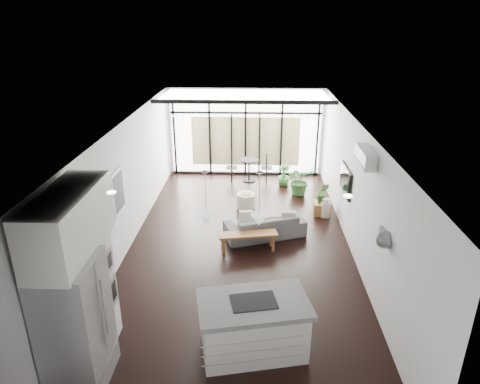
# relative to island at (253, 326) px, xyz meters

# --- Properties ---
(floor) EXTENTS (5.00, 10.00, 0.00)m
(floor) POSITION_rel_island_xyz_m (-0.34, 3.19, -0.46)
(floor) COLOR black
(floor) RESTS_ON ground
(ceiling) EXTENTS (5.00, 10.00, 0.00)m
(ceiling) POSITION_rel_island_xyz_m (-0.34, 3.19, 2.34)
(ceiling) COLOR white
(ceiling) RESTS_ON ground
(wall_left) EXTENTS (0.02, 10.00, 2.80)m
(wall_left) POSITION_rel_island_xyz_m (-2.84, 3.19, 0.94)
(wall_left) COLOR silver
(wall_left) RESTS_ON ground
(wall_right) EXTENTS (0.02, 10.00, 2.80)m
(wall_right) POSITION_rel_island_xyz_m (2.16, 3.19, 0.94)
(wall_right) COLOR silver
(wall_right) RESTS_ON ground
(wall_back) EXTENTS (5.00, 0.02, 2.80)m
(wall_back) POSITION_rel_island_xyz_m (-0.34, 8.19, 0.94)
(wall_back) COLOR silver
(wall_back) RESTS_ON ground
(wall_front) EXTENTS (5.00, 0.02, 2.80)m
(wall_front) POSITION_rel_island_xyz_m (-0.34, -1.81, 0.94)
(wall_front) COLOR silver
(wall_front) RESTS_ON ground
(glazing) EXTENTS (5.00, 0.20, 2.80)m
(glazing) POSITION_rel_island_xyz_m (-0.34, 8.07, 0.94)
(glazing) COLOR black
(glazing) RESTS_ON ground
(skylight) EXTENTS (4.70, 1.90, 0.06)m
(skylight) POSITION_rel_island_xyz_m (-0.34, 7.19, 2.31)
(skylight) COLOR white
(skylight) RESTS_ON ceiling
(neighbour_building) EXTENTS (3.50, 0.02, 1.60)m
(neighbour_building) POSITION_rel_island_xyz_m (-0.34, 8.14, 0.64)
(neighbour_building) COLOR beige
(neighbour_building) RESTS_ON ground
(island) EXTENTS (1.84, 1.31, 0.92)m
(island) POSITION_rel_island_xyz_m (0.00, 0.00, 0.00)
(island) COLOR silver
(island) RESTS_ON floor
(cooktop) EXTENTS (0.76, 0.58, 0.01)m
(cooktop) POSITION_rel_island_xyz_m (0.00, 0.00, 0.46)
(cooktop) COLOR black
(cooktop) RESTS_ON island
(fridge) EXTENTS (0.76, 0.94, 1.95)m
(fridge) POSITION_rel_island_xyz_m (-2.44, -0.66, 0.52)
(fridge) COLOR #98999E
(fridge) RESTS_ON floor
(appliance_column) EXTENTS (0.56, 0.59, 2.18)m
(appliance_column) POSITION_rel_island_xyz_m (-2.49, 0.14, 0.63)
(appliance_column) COLOR silver
(appliance_column) RESTS_ON floor
(upper_cabinets) EXTENTS (0.62, 1.75, 0.86)m
(upper_cabinets) POSITION_rel_island_xyz_m (-2.46, -0.31, 1.89)
(upper_cabinets) COLOR silver
(upper_cabinets) RESTS_ON wall_left
(pendant_left) EXTENTS (0.26, 0.26, 0.18)m
(pendant_left) POSITION_rel_island_xyz_m (-0.74, 0.54, 1.56)
(pendant_left) COLOR white
(pendant_left) RESTS_ON ceiling
(pendant_right) EXTENTS (0.26, 0.26, 0.18)m
(pendant_right) POSITION_rel_island_xyz_m (0.06, 0.54, 1.56)
(pendant_right) COLOR white
(pendant_right) RESTS_ON ceiling
(sofa) EXTENTS (1.96, 1.15, 0.74)m
(sofa) POSITION_rel_island_xyz_m (0.24, 3.79, -0.09)
(sofa) COLOR #48494B
(sofa) RESTS_ON floor
(console_bench) EXTENTS (1.34, 0.55, 0.42)m
(console_bench) POSITION_rel_island_xyz_m (-0.15, 3.11, -0.25)
(console_bench) COLOR brown
(console_bench) RESTS_ON floor
(pouf) EXTENTS (0.55, 0.55, 0.40)m
(pouf) POSITION_rel_island_xyz_m (-0.26, 5.40, -0.26)
(pouf) COLOR beige
(pouf) RESTS_ON floor
(crate) EXTENTS (0.45, 0.45, 0.32)m
(crate) POSITION_rel_island_xyz_m (1.76, 5.06, -0.30)
(crate) COLOR brown
(crate) RESTS_ON floor
(plant_tall) EXTENTS (1.10, 1.14, 0.69)m
(plant_tall) POSITION_rel_island_xyz_m (1.30, 6.42, -0.11)
(plant_tall) COLOR #30622A
(plant_tall) RESTS_ON floor
(plant_med) EXTENTS (0.65, 0.79, 0.39)m
(plant_med) POSITION_rel_island_xyz_m (0.87, 7.08, -0.26)
(plant_med) COLOR #30622A
(plant_med) RESTS_ON floor
(plant_crate) EXTENTS (0.38, 0.60, 0.25)m
(plant_crate) POSITION_rel_island_xyz_m (1.76, 5.06, -0.01)
(plant_crate) COLOR #30622A
(plant_crate) RESTS_ON crate
(milk_can) EXTENTS (0.28, 0.28, 0.51)m
(milk_can) POSITION_rel_island_xyz_m (1.84, 4.92, -0.21)
(milk_can) COLOR beige
(milk_can) RESTS_ON floor
(bistro_set) EXTENTS (1.68, 0.71, 0.80)m
(bistro_set) POSITION_rel_island_xyz_m (-0.21, 7.45, -0.06)
(bistro_set) COLOR black
(bistro_set) RESTS_ON floor
(tv) EXTENTS (0.05, 1.10, 0.65)m
(tv) POSITION_rel_island_xyz_m (2.12, 4.19, 0.84)
(tv) COLOR black
(tv) RESTS_ON wall_right
(ac_unit) EXTENTS (0.22, 0.90, 0.30)m
(ac_unit) POSITION_rel_island_xyz_m (2.04, 2.39, 1.99)
(ac_unit) COLOR silver
(ac_unit) RESTS_ON wall_right
(framed_art) EXTENTS (0.04, 0.70, 0.90)m
(framed_art) POSITION_rel_island_xyz_m (-2.81, 2.69, 1.09)
(framed_art) COLOR black
(framed_art) RESTS_ON wall_left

